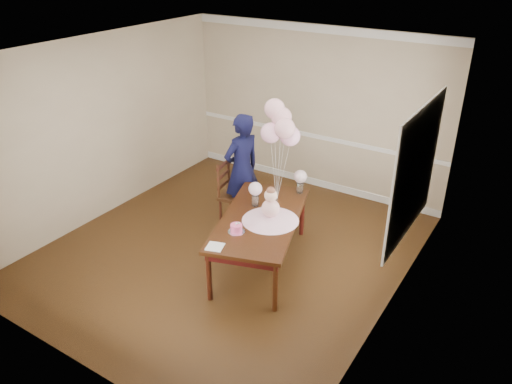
% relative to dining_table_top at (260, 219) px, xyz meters
% --- Properties ---
extents(floor, '(4.50, 5.00, 0.00)m').
position_rel_dining_table_top_xyz_m(floor, '(-0.54, 0.03, -0.68)').
color(floor, black).
rests_on(floor, ground).
extents(ceiling, '(4.50, 5.00, 0.02)m').
position_rel_dining_table_top_xyz_m(ceiling, '(-0.54, 0.03, 2.02)').
color(ceiling, white).
rests_on(ceiling, wall_back).
extents(wall_back, '(4.50, 0.02, 2.70)m').
position_rel_dining_table_top_xyz_m(wall_back, '(-0.54, 2.53, 0.67)').
color(wall_back, tan).
rests_on(wall_back, floor).
extents(wall_front, '(4.50, 0.02, 2.70)m').
position_rel_dining_table_top_xyz_m(wall_front, '(-0.54, -2.47, 0.67)').
color(wall_front, tan).
rests_on(wall_front, floor).
extents(wall_left, '(0.02, 5.00, 2.70)m').
position_rel_dining_table_top_xyz_m(wall_left, '(-2.79, 0.03, 0.67)').
color(wall_left, tan).
rests_on(wall_left, floor).
extents(wall_right, '(0.02, 5.00, 2.70)m').
position_rel_dining_table_top_xyz_m(wall_right, '(1.71, 0.03, 0.67)').
color(wall_right, tan).
rests_on(wall_right, floor).
extents(chair_rail_trim, '(4.50, 0.02, 0.07)m').
position_rel_dining_table_top_xyz_m(chair_rail_trim, '(-0.54, 2.52, 0.22)').
color(chair_rail_trim, silver).
rests_on(chair_rail_trim, wall_back).
extents(crown_molding, '(4.50, 0.02, 0.12)m').
position_rel_dining_table_top_xyz_m(crown_molding, '(-0.54, 2.52, 1.95)').
color(crown_molding, silver).
rests_on(crown_molding, wall_back).
extents(baseboard_trim, '(4.50, 0.02, 0.12)m').
position_rel_dining_table_top_xyz_m(baseboard_trim, '(-0.54, 2.52, -0.62)').
color(baseboard_trim, silver).
rests_on(baseboard_trim, floor).
extents(window_frame, '(0.02, 1.66, 1.56)m').
position_rel_dining_table_top_xyz_m(window_frame, '(1.69, 0.53, 0.87)').
color(window_frame, silver).
rests_on(window_frame, wall_right).
extents(window_blinds, '(0.01, 1.50, 1.40)m').
position_rel_dining_table_top_xyz_m(window_blinds, '(1.67, 0.53, 0.87)').
color(window_blinds, white).
rests_on(window_blinds, wall_right).
extents(dining_table_top, '(1.47, 2.08, 0.05)m').
position_rel_dining_table_top_xyz_m(dining_table_top, '(0.00, 0.00, 0.00)').
color(dining_table_top, black).
rests_on(dining_table_top, table_leg_fl).
extents(table_apron, '(1.35, 1.97, 0.09)m').
position_rel_dining_table_top_xyz_m(table_apron, '(0.00, 0.00, -0.07)').
color(table_apron, black).
rests_on(table_apron, table_leg_fl).
extents(table_leg_fl, '(0.08, 0.08, 0.66)m').
position_rel_dining_table_top_xyz_m(table_leg_fl, '(-0.11, -0.95, -0.35)').
color(table_leg_fl, black).
rests_on(table_leg_fl, floor).
extents(table_leg_fr, '(0.08, 0.08, 0.66)m').
position_rel_dining_table_top_xyz_m(table_leg_fr, '(0.64, -0.71, -0.35)').
color(table_leg_fr, black).
rests_on(table_leg_fr, floor).
extents(table_leg_bl, '(0.08, 0.08, 0.66)m').
position_rel_dining_table_top_xyz_m(table_leg_bl, '(-0.64, 0.71, -0.35)').
color(table_leg_bl, black).
rests_on(table_leg_bl, floor).
extents(table_leg_br, '(0.08, 0.08, 0.66)m').
position_rel_dining_table_top_xyz_m(table_leg_br, '(0.11, 0.95, -0.35)').
color(table_leg_br, black).
rests_on(table_leg_br, floor).
extents(baby_skirt, '(0.90, 0.90, 0.09)m').
position_rel_dining_table_top_xyz_m(baby_skirt, '(0.15, -0.00, 0.07)').
color(baby_skirt, '#F4B3D1').
rests_on(baby_skirt, dining_table_top).
extents(baby_torso, '(0.23, 0.23, 0.23)m').
position_rel_dining_table_top_xyz_m(baby_torso, '(0.15, -0.00, 0.19)').
color(baby_torso, '#F99DC8').
rests_on(baby_torso, baby_skirt).
extents(baby_head, '(0.16, 0.16, 0.16)m').
position_rel_dining_table_top_xyz_m(baby_head, '(0.15, -0.00, 0.37)').
color(baby_head, beige).
rests_on(baby_head, baby_torso).
extents(baby_hair, '(0.11, 0.11, 0.11)m').
position_rel_dining_table_top_xyz_m(baby_hair, '(0.15, -0.00, 0.43)').
color(baby_hair, brown).
rests_on(baby_hair, baby_head).
extents(cake_platter, '(0.26, 0.26, 0.01)m').
position_rel_dining_table_top_xyz_m(cake_platter, '(-0.05, -0.46, 0.03)').
color(cake_platter, silver).
rests_on(cake_platter, dining_table_top).
extents(birthday_cake, '(0.18, 0.18, 0.09)m').
position_rel_dining_table_top_xyz_m(birthday_cake, '(-0.05, -0.46, 0.08)').
color(birthday_cake, '#FF5097').
rests_on(birthday_cake, cake_platter).
extents(cake_flower_a, '(0.03, 0.03, 0.03)m').
position_rel_dining_table_top_xyz_m(cake_flower_a, '(-0.05, -0.46, 0.14)').
color(cake_flower_a, white).
rests_on(cake_flower_a, birthday_cake).
extents(cake_flower_b, '(0.03, 0.03, 0.03)m').
position_rel_dining_table_top_xyz_m(cake_flower_b, '(-0.03, -0.44, 0.14)').
color(cake_flower_b, silver).
rests_on(cake_flower_b, birthday_cake).
extents(rose_vase_near, '(0.12, 0.12, 0.15)m').
position_rel_dining_table_top_xyz_m(rose_vase_near, '(-0.22, 0.23, 0.10)').
color(rose_vase_near, white).
rests_on(rose_vase_near, dining_table_top).
extents(roses_near, '(0.18, 0.18, 0.18)m').
position_rel_dining_table_top_xyz_m(roses_near, '(-0.22, 0.23, 0.27)').
color(roses_near, silver).
rests_on(roses_near, rose_vase_near).
extents(rose_vase_far, '(0.12, 0.12, 0.15)m').
position_rel_dining_table_top_xyz_m(rose_vase_far, '(0.10, 0.87, 0.10)').
color(rose_vase_far, white).
rests_on(rose_vase_far, dining_table_top).
extents(roses_far, '(0.18, 0.18, 0.18)m').
position_rel_dining_table_top_xyz_m(roses_far, '(0.10, 0.87, 0.27)').
color(roses_far, beige).
rests_on(roses_far, rose_vase_far).
extents(napkin, '(0.24, 0.24, 0.01)m').
position_rel_dining_table_top_xyz_m(napkin, '(-0.07, -0.86, 0.03)').
color(napkin, white).
rests_on(napkin, dining_table_top).
extents(balloon_weight, '(0.05, 0.05, 0.02)m').
position_rel_dining_table_top_xyz_m(balloon_weight, '(-0.07, 0.52, 0.03)').
color(balloon_weight, silver).
rests_on(balloon_weight, dining_table_top).
extents(balloon_a, '(0.26, 0.26, 0.26)m').
position_rel_dining_table_top_xyz_m(balloon_a, '(-0.16, 0.49, 0.97)').
color(balloon_a, '#F9B0D1').
rests_on(balloon_a, balloon_ribbon_a).
extents(balloon_b, '(0.26, 0.26, 0.26)m').
position_rel_dining_table_top_xyz_m(balloon_b, '(0.04, 0.51, 1.06)').
color(balloon_b, '#F0AAB8').
rests_on(balloon_b, balloon_ribbon_b).
extents(balloon_c, '(0.26, 0.26, 0.26)m').
position_rel_dining_table_top_xyz_m(balloon_c, '(-0.08, 0.62, 1.16)').
color(balloon_c, '#E6A3B0').
rests_on(balloon_c, balloon_ribbon_c).
extents(balloon_d, '(0.26, 0.26, 0.26)m').
position_rel_dining_table_top_xyz_m(balloon_d, '(-0.17, 0.61, 1.25)').
color(balloon_d, '#E8A4B2').
rests_on(balloon_d, balloon_ribbon_d).
extents(balloon_e, '(0.26, 0.26, 0.26)m').
position_rel_dining_table_top_xyz_m(balloon_e, '(0.04, 0.64, 0.92)').
color(balloon_e, '#FFB4DB').
rests_on(balloon_e, balloon_ribbon_e).
extents(balloon_ribbon_a, '(0.08, 0.03, 0.79)m').
position_rel_dining_table_top_xyz_m(balloon_ribbon_a, '(-0.11, 0.51, 0.43)').
color(balloon_ribbon_a, white).
rests_on(balloon_ribbon_a, balloon_weight).
extents(balloon_ribbon_b, '(0.11, 0.02, 0.88)m').
position_rel_dining_table_top_xyz_m(balloon_ribbon_b, '(-0.02, 0.51, 0.48)').
color(balloon_ribbon_b, silver).
rests_on(balloon_ribbon_b, balloon_weight).
extents(balloon_ribbon_c, '(0.01, 0.09, 0.98)m').
position_rel_dining_table_top_xyz_m(balloon_ribbon_c, '(-0.07, 0.57, 0.52)').
color(balloon_ribbon_c, white).
rests_on(balloon_ribbon_c, balloon_weight).
extents(balloon_ribbon_d, '(0.10, 0.07, 1.07)m').
position_rel_dining_table_top_xyz_m(balloon_ribbon_d, '(-0.12, 0.57, 0.57)').
color(balloon_ribbon_d, white).
rests_on(balloon_ribbon_d, balloon_weight).
extents(balloon_ribbon_e, '(0.11, 0.11, 0.73)m').
position_rel_dining_table_top_xyz_m(balloon_ribbon_e, '(-0.01, 0.58, 0.41)').
color(balloon_ribbon_e, white).
rests_on(balloon_ribbon_e, balloon_weight).
extents(dining_chair_seat, '(0.49, 0.49, 0.05)m').
position_rel_dining_table_top_xyz_m(dining_chair_seat, '(-0.90, 0.75, -0.25)').
color(dining_chair_seat, '#321B0D').
rests_on(dining_chair_seat, chair_leg_fl).
extents(chair_leg_fl, '(0.04, 0.04, 0.41)m').
position_rel_dining_table_top_xyz_m(chair_leg_fl, '(-1.04, 0.55, -0.48)').
color(chair_leg_fl, '#35150E').
rests_on(chair_leg_fl, floor).
extents(chair_leg_fr, '(0.04, 0.04, 0.41)m').
position_rel_dining_table_top_xyz_m(chair_leg_fr, '(-0.70, 0.60, -0.48)').
color(chair_leg_fr, '#3D1E10').
rests_on(chair_leg_fr, floor).
extents(chair_leg_bl, '(0.04, 0.04, 0.41)m').
position_rel_dining_table_top_xyz_m(chair_leg_bl, '(-1.10, 0.89, -0.48)').
color(chair_leg_bl, '#33170D').
rests_on(chair_leg_bl, floor).
extents(chair_leg_br, '(0.04, 0.04, 0.41)m').
position_rel_dining_table_top_xyz_m(chair_leg_br, '(-0.76, 0.95, -0.48)').
color(chair_leg_br, black).
rests_on(chair_leg_br, floor).
extents(chair_back_post_l, '(0.04, 0.04, 0.54)m').
position_rel_dining_table_top_xyz_m(chair_back_post_l, '(-1.06, 0.54, 0.03)').
color(chair_back_post_l, '#371B0F').
rests_on(chair_back_post_l, dining_chair_seat).
extents(chair_back_post_r, '(0.04, 0.04, 0.54)m').
position_rel_dining_table_top_xyz_m(chair_back_post_r, '(-1.12, 0.88, 0.03)').
color(chair_back_post_r, '#361A0E').
rests_on(chair_back_post_r, dining_chair_seat).
extents(chair_slat_low, '(0.09, 0.38, 0.05)m').
position_rel_dining_table_top_xyz_m(chair_slat_low, '(-1.09, 0.71, -0.09)').
color(chair_slat_low, '#32160D').
rests_on(chair_slat_low, dining_chair_seat).
extents(chair_slat_mid, '(0.09, 0.38, 0.05)m').
position_rel_dining_table_top_xyz_m(chair_slat_mid, '(-1.09, 0.71, 0.07)').
color(chair_slat_mid, '#3C1710').
rests_on(chair_slat_mid, dining_chair_seat).
extents(chair_slat_top, '(0.09, 0.38, 0.05)m').
position_rel_dining_table_top_xyz_m(chair_slat_top, '(-1.09, 0.71, 0.22)').
color(chair_slat_top, black).
rests_on(chair_slat_top, dining_chair_seat).
extents(woman, '(0.58, 0.71, 1.69)m').
position_rel_dining_table_top_xyz_m(woman, '(-0.84, 0.84, 0.16)').
color(woman, black).
rests_on(woman, floor).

